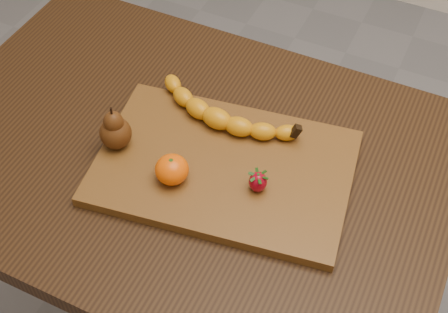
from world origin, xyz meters
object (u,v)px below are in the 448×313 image
at_px(table, 186,183).
at_px(pear, 114,127).
at_px(mandarin, 172,170).
at_px(cutting_board, 224,167).

bearing_deg(table, pear, -153.99).
xyz_separation_m(pear, mandarin, (0.13, -0.03, -0.02)).
height_order(table, pear, pear).
distance_m(table, mandarin, 0.17).
relative_size(pear, mandarin, 1.54).
xyz_separation_m(table, mandarin, (0.02, -0.08, 0.14)).
bearing_deg(mandarin, table, 105.44).
xyz_separation_m(cutting_board, mandarin, (-0.07, -0.07, 0.03)).
distance_m(cutting_board, mandarin, 0.10).
relative_size(cutting_board, pear, 4.97).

